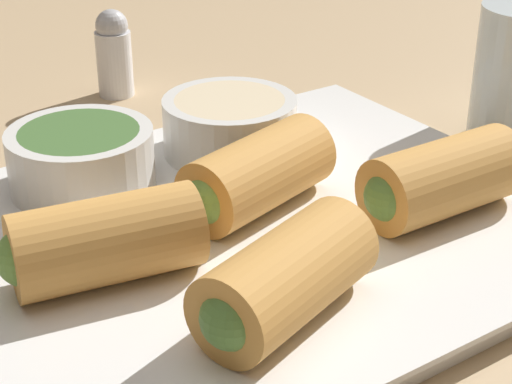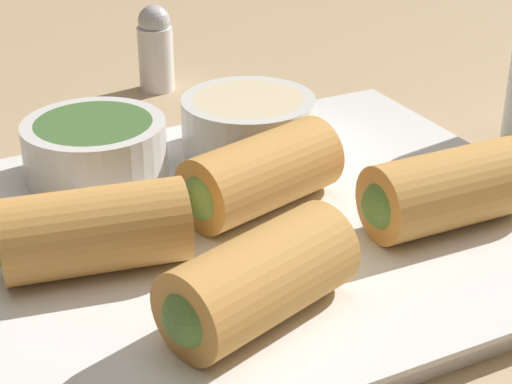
# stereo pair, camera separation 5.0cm
# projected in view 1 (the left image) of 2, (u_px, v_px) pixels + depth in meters

# --- Properties ---
(table_surface) EXTENTS (1.80, 1.40, 0.02)m
(table_surface) POSITION_uv_depth(u_px,v_px,m) (260.00, 234.00, 0.48)
(table_surface) COLOR tan
(table_surface) RESTS_ON ground
(serving_plate) EXTENTS (0.33, 0.27, 0.01)m
(serving_plate) POSITION_uv_depth(u_px,v_px,m) (256.00, 232.00, 0.45)
(serving_plate) COLOR white
(serving_plate) RESTS_ON table_surface
(roll_front_left) EXTENTS (0.09, 0.06, 0.04)m
(roll_front_left) POSITION_uv_depth(u_px,v_px,m) (253.00, 176.00, 0.44)
(roll_front_left) COLOR #D19347
(roll_front_left) RESTS_ON serving_plate
(roll_front_right) EXTENTS (0.09, 0.06, 0.04)m
(roll_front_right) POSITION_uv_depth(u_px,v_px,m) (281.00, 282.00, 0.35)
(roll_front_right) COLOR #D19347
(roll_front_right) RESTS_ON serving_plate
(roll_back_left) EXTENTS (0.09, 0.04, 0.04)m
(roll_back_left) POSITION_uv_depth(u_px,v_px,m) (437.00, 180.00, 0.44)
(roll_back_left) COLOR #D19347
(roll_back_left) RESTS_ON serving_plate
(roll_back_right) EXTENTS (0.09, 0.05, 0.04)m
(roll_back_right) POSITION_uv_depth(u_px,v_px,m) (98.00, 242.00, 0.38)
(roll_back_right) COLOR #D19347
(roll_back_right) RESTS_ON serving_plate
(dipping_bowl_near) EXTENTS (0.08, 0.08, 0.03)m
(dipping_bowl_near) POSITION_uv_depth(u_px,v_px,m) (230.00, 123.00, 0.51)
(dipping_bowl_near) COLOR silver
(dipping_bowl_near) RESTS_ON serving_plate
(dipping_bowl_far) EXTENTS (0.08, 0.08, 0.03)m
(dipping_bowl_far) POSITION_uv_depth(u_px,v_px,m) (81.00, 157.00, 0.47)
(dipping_bowl_far) COLOR silver
(dipping_bowl_far) RESTS_ON serving_plate
(salt_shaker) EXTENTS (0.03, 0.03, 0.07)m
(salt_shaker) POSITION_uv_depth(u_px,v_px,m) (114.00, 53.00, 0.63)
(salt_shaker) COLOR silver
(salt_shaker) RESTS_ON table_surface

